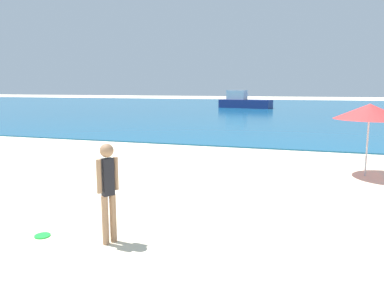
# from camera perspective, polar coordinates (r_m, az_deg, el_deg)

# --- Properties ---
(water) EXTENTS (160.00, 60.00, 0.06)m
(water) POSITION_cam_1_polar(r_m,az_deg,el_deg) (45.56, 13.88, 5.45)
(water) COLOR #14567F
(water) RESTS_ON ground
(person_standing) EXTENTS (0.24, 0.35, 1.70)m
(person_standing) POSITION_cam_1_polar(r_m,az_deg,el_deg) (6.21, -13.04, -6.67)
(person_standing) COLOR #936B4C
(person_standing) RESTS_ON ground
(frisbee) EXTENTS (0.27, 0.27, 0.03)m
(frisbee) POSITION_cam_1_polar(r_m,az_deg,el_deg) (7.14, -22.42, -13.16)
(frisbee) COLOR green
(frisbee) RESTS_ON ground
(boat_far) EXTENTS (6.59, 3.22, 2.15)m
(boat_far) POSITION_cam_1_polar(r_m,az_deg,el_deg) (45.24, 8.09, 6.58)
(boat_far) COLOR navy
(boat_far) RESTS_ON water
(beach_umbrella) EXTENTS (1.99, 1.99, 2.14)m
(beach_umbrella) POSITION_cam_1_polar(r_m,az_deg,el_deg) (11.74, 26.11, 4.60)
(beach_umbrella) COLOR #B7B7BC
(beach_umbrella) RESTS_ON ground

